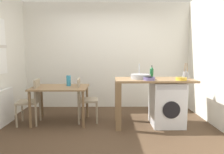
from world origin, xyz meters
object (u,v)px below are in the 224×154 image
object	(u,v)px
washing_machine	(167,103)
vase	(69,81)
chair_opposite	(84,97)
colander	(181,79)
chair_person_seat	(32,99)
utensil_crock	(186,75)
mixing_bowl	(149,78)
bottle_tall_green	(152,72)
dining_table	(60,91)

from	to	relation	value
washing_machine	vase	size ratio (longest dim) A/B	3.99
chair_opposite	colander	size ratio (longest dim) A/B	4.50
chair_person_seat	vase	world-z (taller)	vase
utensil_crock	chair_person_seat	bearing A→B (deg)	179.34
utensil_crock	colander	distance (m)	0.33
washing_machine	colander	xyz separation A→B (m)	(0.19, -0.22, 0.52)
chair_person_seat	vase	size ratio (longest dim) A/B	4.18
chair_opposite	vase	xyz separation A→B (m)	(-0.33, 0.06, 0.34)
washing_machine	mixing_bowl	world-z (taller)	mixing_bowl
chair_opposite	vase	distance (m)	0.47
chair_person_seat	chair_opposite	bearing A→B (deg)	-89.16
chair_opposite	chair_person_seat	bearing A→B (deg)	-87.21
colander	vase	distance (m)	2.22
bottle_tall_green	chair_opposite	bearing A→B (deg)	178.18
chair_opposite	washing_machine	distance (m)	1.67
chair_opposite	dining_table	bearing A→B (deg)	-89.48
chair_person_seat	vase	distance (m)	0.80
dining_table	mixing_bowl	distance (m)	1.80
vase	washing_machine	bearing A→B (deg)	-8.03
mixing_bowl	colander	world-z (taller)	mixing_bowl
bottle_tall_green	mixing_bowl	size ratio (longest dim) A/B	1.16
washing_machine	utensil_crock	bearing A→B (deg)	8.10
mixing_bowl	utensil_crock	size ratio (longest dim) A/B	0.71
chair_person_seat	bottle_tall_green	world-z (taller)	bottle_tall_green
bottle_tall_green	vase	bearing A→B (deg)	176.64
chair_person_seat	colander	xyz separation A→B (m)	(2.86, -0.30, 0.44)
chair_opposite	utensil_crock	bearing A→B (deg)	80.44
dining_table	bottle_tall_green	world-z (taller)	bottle_tall_green
mixing_bowl	chair_person_seat	bearing A→B (deg)	172.87
utensil_crock	chair_opposite	bearing A→B (deg)	175.18
dining_table	mixing_bowl	size ratio (longest dim) A/B	5.17
mixing_bowl	colander	xyz separation A→B (m)	(0.58, -0.02, -0.00)
dining_table	colander	xyz separation A→B (m)	(2.31, -0.40, 0.31)
dining_table	washing_machine	world-z (taller)	washing_machine
washing_machine	colander	distance (m)	0.59
colander	utensil_crock	bearing A→B (deg)	56.30
chair_opposite	colander	distance (m)	1.94
chair_opposite	washing_machine	bearing A→B (deg)	77.58
chair_opposite	utensil_crock	xyz separation A→B (m)	(2.02, -0.17, 0.48)
washing_machine	dining_table	bearing A→B (deg)	175.20
chair_person_seat	colander	size ratio (longest dim) A/B	4.50
vase	bottle_tall_green	bearing A→B (deg)	-3.36
bottle_tall_green	vase	world-z (taller)	bottle_tall_green
vase	chair_person_seat	bearing A→B (deg)	-164.63
chair_opposite	utensil_crock	distance (m)	2.08
dining_table	vase	xyz separation A→B (m)	(0.15, 0.10, 0.20)
utensil_crock	colander	size ratio (longest dim) A/B	1.50
colander	vase	xyz separation A→B (m)	(-2.16, 0.50, -0.10)
bottle_tall_green	vase	size ratio (longest dim) A/B	1.15
dining_table	mixing_bowl	xyz separation A→B (m)	(1.73, -0.38, 0.31)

